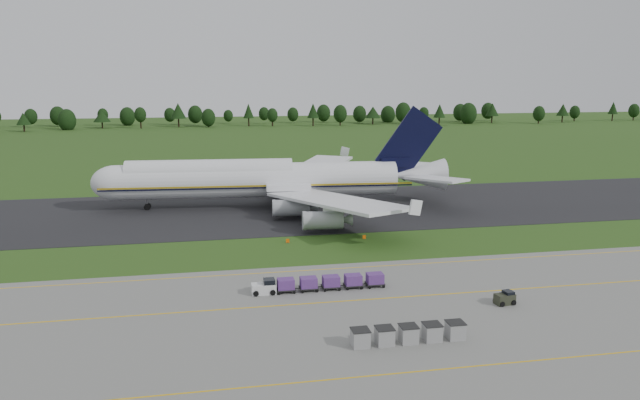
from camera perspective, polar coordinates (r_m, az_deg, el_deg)
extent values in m
plane|color=#264815|center=(92.44, -2.03, -4.60)|extent=(600.00, 600.00, 0.00)
cube|color=slate|center=(61.07, 3.06, -13.26)|extent=(300.00, 52.00, 0.06)
cube|color=black|center=(119.35, -4.11, -0.93)|extent=(300.00, 40.00, 0.08)
cube|color=#E2AF0D|center=(71.85, 0.73, -9.32)|extent=(300.00, 0.25, 0.01)
cube|color=#E2AF0D|center=(55.84, 4.60, -15.73)|extent=(300.00, 0.20, 0.01)
cube|color=#E2AF0D|center=(82.98, -0.95, -6.44)|extent=(120.00, 0.20, 0.01)
cylinder|color=black|center=(313.10, -25.43, 5.95)|extent=(0.70, 0.70, 3.09)
cone|color=#193512|center=(312.80, -25.50, 6.73)|extent=(6.24, 6.24, 5.50)
cylinder|color=black|center=(315.91, -22.08, 6.23)|extent=(0.70, 0.70, 2.88)
sphere|color=#193512|center=(315.70, -22.12, 6.77)|extent=(8.11, 8.11, 8.11)
cylinder|color=black|center=(319.64, -19.28, 6.49)|extent=(0.70, 0.70, 3.05)
cone|color=#193512|center=(319.35, -19.33, 7.25)|extent=(8.09, 8.09, 5.41)
cylinder|color=black|center=(312.31, -16.06, 6.70)|extent=(0.70, 0.70, 4.29)
sphere|color=#193512|center=(312.01, -16.11, 7.51)|extent=(5.55, 5.55, 5.55)
cylinder|color=black|center=(316.61, -12.80, 6.91)|extent=(0.70, 0.70, 4.21)
cone|color=#193512|center=(316.23, -12.84, 7.97)|extent=(7.62, 7.62, 7.48)
cylinder|color=black|center=(313.27, -10.15, 6.86)|extent=(0.70, 0.70, 3.03)
sphere|color=#193512|center=(313.04, -10.17, 7.43)|extent=(6.73, 6.73, 6.73)
cylinder|color=black|center=(315.71, -6.53, 7.09)|extent=(0.70, 0.70, 4.03)
cone|color=#193512|center=(315.35, -6.55, 8.11)|extent=(5.31, 5.31, 7.17)
cylinder|color=black|center=(314.68, -4.36, 7.08)|extent=(0.70, 0.70, 3.60)
sphere|color=#193512|center=(314.42, -4.37, 7.75)|extent=(5.30, 5.30, 5.30)
cylinder|color=black|center=(314.17, -0.64, 7.15)|extent=(0.70, 0.70, 4.08)
cone|color=#193512|center=(313.80, -0.64, 8.18)|extent=(5.88, 5.88, 7.26)
cylinder|color=black|center=(317.25, 1.86, 7.17)|extent=(0.70, 0.70, 3.93)
sphere|color=#193512|center=(316.98, 1.86, 7.90)|extent=(6.81, 6.81, 6.81)
cylinder|color=black|center=(326.95, 4.85, 7.21)|extent=(0.70, 0.70, 3.30)
cone|color=#193512|center=(326.65, 4.86, 8.01)|extent=(8.11, 8.11, 5.87)
cylinder|color=black|center=(330.52, 7.59, 7.25)|extent=(0.70, 0.70, 3.94)
sphere|color=#193512|center=(330.25, 7.61, 7.95)|extent=(8.00, 8.00, 8.00)
cylinder|color=black|center=(325.94, 10.84, 7.08)|extent=(0.70, 0.70, 3.85)
cone|color=#193512|center=(325.60, 10.88, 8.02)|extent=(5.96, 5.96, 6.85)
cylinder|color=black|center=(339.44, 13.38, 7.10)|extent=(0.70, 0.70, 3.37)
sphere|color=#193512|center=(339.21, 13.41, 7.68)|extent=(8.87, 8.87, 8.87)
cylinder|color=black|center=(347.23, 15.44, 7.12)|extent=(0.70, 0.70, 3.76)
cone|color=#193512|center=(346.91, 15.48, 7.98)|extent=(6.95, 6.95, 6.69)
cylinder|color=black|center=(349.56, 19.35, 6.89)|extent=(0.70, 0.70, 3.44)
sphere|color=#193512|center=(349.34, 19.39, 7.47)|extent=(6.13, 6.13, 6.13)
cylinder|color=black|center=(363.10, 21.27, 6.92)|extent=(0.70, 0.70, 3.57)
cone|color=#193512|center=(362.81, 21.32, 7.70)|extent=(6.55, 6.55, 6.35)
cylinder|color=black|center=(374.87, 22.23, 6.94)|extent=(0.70, 0.70, 3.28)
sphere|color=#193512|center=(374.67, 22.27, 7.46)|extent=(5.52, 5.52, 5.52)
cylinder|color=black|center=(385.11, 25.16, 6.85)|extent=(0.70, 0.70, 3.83)
cone|color=#193512|center=(384.82, 25.23, 7.64)|extent=(5.21, 5.21, 6.81)
cylinder|color=black|center=(394.64, 26.73, 6.78)|extent=(0.70, 0.70, 3.58)
sphere|color=#193512|center=(394.44, 26.78, 7.31)|extent=(5.92, 5.92, 5.92)
cylinder|color=white|center=(121.42, -5.64, 1.82)|extent=(54.03, 10.65, 6.66)
cylinder|color=white|center=(121.38, -10.03, 2.45)|extent=(31.77, 7.53, 5.20)
sphere|color=white|center=(123.94, -18.15, 1.50)|extent=(6.66, 6.66, 6.66)
cone|color=white|center=(125.95, 9.05, 2.30)|extent=(10.63, 7.07, 6.33)
cube|color=gold|center=(118.21, -5.61, 1.29)|extent=(59.08, 4.47, 0.32)
cube|color=white|center=(105.16, 1.35, -0.08)|extent=(20.25, 32.66, 0.51)
cube|color=white|center=(139.73, -0.66, 2.79)|extent=(23.86, 31.84, 0.51)
cylinder|color=#95979D|center=(110.79, -2.65, -0.72)|extent=(6.68, 3.44, 2.96)
cylinder|color=#95979D|center=(101.31, 0.27, -1.86)|extent=(6.68, 3.44, 2.96)
cylinder|color=#95979D|center=(133.64, -3.35, 1.37)|extent=(6.68, 3.44, 2.96)
cylinder|color=#95979D|center=(143.96, -1.81, 2.11)|extent=(6.68, 3.44, 2.96)
cube|color=black|center=(124.53, 8.11, 5.12)|extent=(13.50, 1.51, 14.86)
cube|color=white|center=(119.73, 10.58, 1.91)|extent=(10.10, 13.02, 0.42)
cube|color=white|center=(132.89, 8.83, 2.90)|extent=(11.22, 12.71, 0.42)
cylinder|color=slate|center=(123.73, -15.51, -0.41)|extent=(0.33, 0.33, 2.04)
cylinder|color=black|center=(123.82, -15.50, -0.60)|extent=(1.26, 0.92, 1.20)
cylinder|color=slate|center=(118.36, -2.88, -0.53)|extent=(0.33, 0.33, 2.04)
cylinder|color=black|center=(118.45, -2.87, -0.73)|extent=(1.26, 0.92, 1.20)
cylinder|color=slate|center=(126.51, -3.13, 0.25)|extent=(0.33, 0.33, 2.04)
cylinder|color=black|center=(126.59, -3.12, 0.06)|extent=(1.26, 0.92, 1.20)
cube|color=silver|center=(74.62, -5.17, -8.08)|extent=(2.86, 1.54, 1.21)
cylinder|color=black|center=(73.91, -5.88, -8.51)|extent=(0.66, 0.24, 0.66)
cube|color=black|center=(74.97, -3.14, -8.13)|extent=(2.20, 1.65, 0.13)
cube|color=#522B71|center=(74.76, -3.15, -7.65)|extent=(1.98, 1.54, 1.21)
cylinder|color=black|center=(74.22, -3.74, -8.51)|extent=(0.37, 0.16, 0.37)
cube|color=black|center=(75.37, -1.05, -8.01)|extent=(2.20, 1.65, 0.13)
cube|color=#522B71|center=(75.15, -1.06, -7.53)|extent=(1.98, 1.54, 1.21)
cylinder|color=black|center=(74.58, -1.62, -8.38)|extent=(0.37, 0.16, 0.37)
cube|color=black|center=(75.85, 1.01, -7.88)|extent=(2.20, 1.65, 0.13)
cube|color=#522B71|center=(75.64, 1.01, -7.41)|extent=(1.98, 1.54, 1.21)
cylinder|color=black|center=(75.04, 0.47, -8.25)|extent=(0.37, 0.16, 0.37)
cube|color=black|center=(76.44, 3.04, -7.74)|extent=(2.20, 1.65, 0.13)
cube|color=#522B71|center=(76.23, 3.05, -7.27)|extent=(1.98, 1.54, 1.21)
cylinder|color=black|center=(75.60, 2.53, -8.11)|extent=(0.37, 0.16, 0.37)
cube|color=black|center=(77.12, 5.04, -7.59)|extent=(2.20, 1.65, 0.13)
cube|color=#522B71|center=(76.90, 5.05, -7.13)|extent=(1.98, 1.54, 1.21)
cylinder|color=black|center=(76.26, 4.55, -7.96)|extent=(0.37, 0.16, 0.37)
cylinder|color=black|center=(74.71, -5.17, -8.28)|extent=(0.66, 0.24, 0.66)
cube|color=#2A2D1F|center=(74.10, 16.53, -8.67)|extent=(2.32, 1.59, 1.19)
cylinder|color=black|center=(73.32, 16.22, -9.11)|extent=(0.60, 0.22, 0.60)
cylinder|color=black|center=(75.07, 16.81, -8.66)|extent=(0.60, 0.22, 0.60)
cube|color=gray|center=(60.83, 3.71, -12.50)|extent=(1.63, 1.63, 1.63)
cube|color=black|center=(60.49, 3.72, -11.76)|extent=(1.73, 1.73, 0.08)
cube|color=gray|center=(61.43, 5.92, -12.29)|extent=(1.63, 1.63, 1.63)
cube|color=black|center=(61.10, 5.94, -11.56)|extent=(1.73, 1.73, 0.08)
cube|color=gray|center=(62.13, 8.09, -12.07)|extent=(1.63, 1.63, 1.63)
cube|color=black|center=(61.79, 8.11, -11.34)|extent=(1.73, 1.73, 0.08)
cube|color=gray|center=(62.91, 10.20, -11.83)|extent=(1.63, 1.63, 1.63)
cube|color=black|center=(62.58, 10.23, -11.11)|extent=(1.73, 1.73, 0.08)
cube|color=gray|center=(63.76, 12.26, -11.59)|extent=(1.63, 1.63, 1.63)
cube|color=black|center=(63.44, 12.29, -10.88)|extent=(1.73, 1.73, 0.08)
cube|color=#F25C07|center=(96.42, -2.97, -3.75)|extent=(0.50, 0.12, 0.60)
cube|color=black|center=(96.50, -2.97, -3.91)|extent=(0.30, 0.30, 0.04)
cube|color=#F25C07|center=(98.77, 4.06, -3.39)|extent=(0.50, 0.12, 0.60)
cube|color=black|center=(98.84, 4.06, -3.55)|extent=(0.30, 0.30, 0.04)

